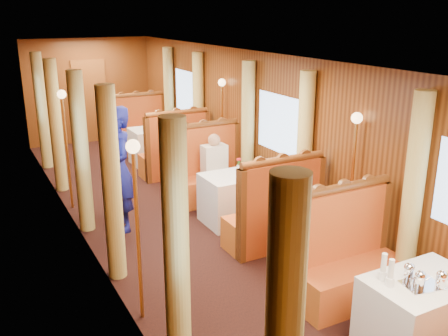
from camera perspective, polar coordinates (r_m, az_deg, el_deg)
floor at (r=7.49m, az=-3.50°, el=-7.06°), size 3.00×12.00×0.01m
ceiling at (r=6.84m, az=-3.90°, el=12.35°), size 3.00×12.00×0.01m
wall_far at (r=12.66m, az=-15.13°, el=8.50°), size 3.00×0.01×2.50m
wall_left at (r=6.61m, az=-15.60°, el=0.50°), size 0.01×12.00×2.50m
wall_right at (r=7.78m, az=6.44°, el=3.57°), size 0.01×12.00×2.50m
doorway_far at (r=12.67m, az=-15.01°, el=7.37°), size 0.80×0.04×2.00m
table_near at (r=5.23m, az=21.51°, el=-15.42°), size 1.05×0.72×0.75m
banquette_near_aft at (r=5.80m, az=13.95°, el=-10.67°), size 1.30×0.55×1.34m
table_mid at (r=7.66m, az=1.56°, el=-3.42°), size 1.05×0.72×0.75m
banquette_mid_fwd at (r=6.84m, az=5.77°, el=-5.72°), size 1.30×0.55×1.34m
banquette_mid_aft at (r=8.48m, az=-1.81°, el=-0.94°), size 1.30×0.55×1.34m
table_far at (r=10.69m, az=-7.71°, el=2.56°), size 1.05×0.72×0.75m
banquette_far_fwd at (r=9.77m, az=-5.63°, el=1.49°), size 1.30×0.55×1.34m
banquette_far_aft at (r=11.61m, az=-9.49°, el=3.92°), size 1.30×0.55×1.34m
tea_tray at (r=4.94m, az=21.66°, el=-12.34°), size 0.38×0.32×0.01m
teapot_left at (r=4.87m, az=21.47°, el=-12.02°), size 0.19×0.17×0.13m
teapot_right at (r=4.94m, az=23.55°, el=-11.83°), size 0.19×0.16×0.13m
teapot_back at (r=4.96m, az=20.36°, el=-11.27°), size 0.19×0.16×0.13m
cup_inboard at (r=4.80m, az=18.49°, el=-11.58°), size 0.08×0.08×0.26m
cup_outboard at (r=4.88m, az=17.74°, el=-10.97°), size 0.08×0.08×0.26m
rose_vase_mid at (r=7.51m, az=1.69°, el=0.60°), size 0.06×0.06×0.36m
rose_vase_far at (r=10.53m, az=-7.79°, el=5.42°), size 0.06×0.06×0.36m
window_left_near at (r=3.44m, az=-2.10°, el=-11.46°), size 0.01×1.20×0.90m
curtain_left_near_b at (r=4.24m, az=-5.46°, el=-9.82°), size 0.22×0.22×2.35m
curtain_right_near_b at (r=5.77m, az=20.73°, el=-3.29°), size 0.22×0.22×2.35m
window_left_mid at (r=6.56m, az=-15.62°, el=2.19°), size 0.01×1.20×0.90m
curtain_left_mid_a at (r=5.94m, az=-12.72°, el=-1.97°), size 0.22×0.22×2.35m
curtain_left_mid_b at (r=7.39m, az=-16.02°, el=1.64°), size 0.22×0.22×2.35m
window_right_mid at (r=7.72m, az=6.40°, el=4.99°), size 0.01×1.20×0.90m
curtain_right_mid_a at (r=7.12m, az=9.14°, el=1.50°), size 0.22×0.22×2.35m
curtain_right_mid_b at (r=8.37m, az=2.74°, el=4.13°), size 0.22×0.22×2.35m
window_left_far at (r=9.94m, az=-20.20°, el=6.85°), size 0.01×1.20×0.90m
curtain_left_far_a at (r=9.25m, az=-18.65°, el=4.53°), size 0.22×0.22×2.35m
curtain_left_far_b at (r=10.76m, az=-20.12°, el=6.11°), size 0.22×0.22×2.35m
window_right_far at (r=10.74m, az=-4.24°, el=8.60°), size 0.01×1.20×0.90m
curtain_right_far_a at (r=10.05m, az=-2.94°, el=6.41°), size 0.22×0.22×2.35m
curtain_right_far_b at (r=11.45m, az=-6.29°, el=7.72°), size 0.22×0.22×2.35m
sconce_left_fore at (r=4.98m, az=-10.06°, el=-3.07°), size 0.14×0.14×1.95m
sconce_right_fore at (r=6.36m, az=14.61°, el=1.17°), size 0.14×0.14×1.95m
sconce_left_aft at (r=8.27m, az=-17.75°, el=4.63°), size 0.14×0.14×1.95m
sconce_right_aft at (r=9.16m, az=-0.24°, el=6.67°), size 0.14×0.14×1.95m
steward at (r=7.35m, az=-11.95°, el=-0.21°), size 0.44×0.67×1.84m
passenger at (r=8.17m, az=-1.03°, el=0.67°), size 0.40×0.44×0.76m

